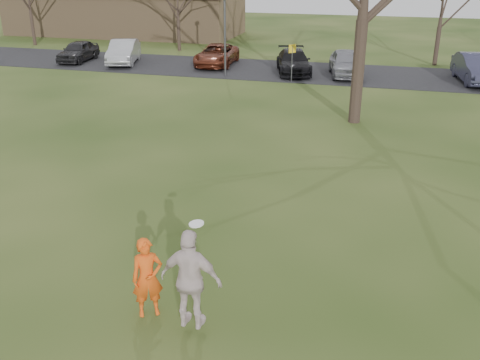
{
  "coord_description": "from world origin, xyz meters",
  "views": [
    {
      "loc": [
        3.25,
        -7.75,
        6.57
      ],
      "look_at": [
        0.0,
        4.0,
        1.5
      ],
      "focal_mm": 40.56,
      "sensor_mm": 36.0,
      "label": 1
    }
  ],
  "objects_px": {
    "car_0": "(78,51)",
    "car_5": "(476,68)",
    "car_4": "(346,63)",
    "building": "(125,11)",
    "car_1": "(124,52)",
    "lamp_post": "(225,6)",
    "catching_play": "(191,280)",
    "player_defender": "(147,278)",
    "car_2": "(217,55)",
    "car_3": "(294,62)"
  },
  "relations": [
    {
      "from": "car_1",
      "to": "car_3",
      "type": "xyz_separation_m",
      "value": [
        11.18,
        -0.12,
        -0.08
      ]
    },
    {
      "from": "player_defender",
      "to": "car_5",
      "type": "xyz_separation_m",
      "value": [
        8.66,
        24.15,
        -0.01
      ]
    },
    {
      "from": "car_5",
      "to": "car_0",
      "type": "bearing_deg",
      "value": 171.47
    },
    {
      "from": "car_3",
      "to": "building",
      "type": "distance_m",
      "value": 22.32
    },
    {
      "from": "car_0",
      "to": "car_5",
      "type": "xyz_separation_m",
      "value": [
        24.58,
        0.08,
        0.11
      ]
    },
    {
      "from": "car_3",
      "to": "catching_play",
      "type": "xyz_separation_m",
      "value": [
        2.52,
        -24.41,
        0.48
      ]
    },
    {
      "from": "lamp_post",
      "to": "car_5",
      "type": "bearing_deg",
      "value": 8.27
    },
    {
      "from": "car_0",
      "to": "car_3",
      "type": "bearing_deg",
      "value": -4.49
    },
    {
      "from": "car_2",
      "to": "lamp_post",
      "type": "distance_m",
      "value": 4.7
    },
    {
      "from": "car_5",
      "to": "catching_play",
      "type": "height_order",
      "value": "catching_play"
    },
    {
      "from": "player_defender",
      "to": "lamp_post",
      "type": "height_order",
      "value": "lamp_post"
    },
    {
      "from": "player_defender",
      "to": "catching_play",
      "type": "distance_m",
      "value": 1.15
    },
    {
      "from": "car_3",
      "to": "car_0",
      "type": "bearing_deg",
      "value": 164.76
    },
    {
      "from": "car_0",
      "to": "lamp_post",
      "type": "xyz_separation_m",
      "value": [
        10.77,
        -1.92,
        3.27
      ]
    },
    {
      "from": "player_defender",
      "to": "car_3",
      "type": "height_order",
      "value": "player_defender"
    },
    {
      "from": "player_defender",
      "to": "car_3",
      "type": "bearing_deg",
      "value": 61.79
    },
    {
      "from": "building",
      "to": "lamp_post",
      "type": "distance_m",
      "value": 20.99
    },
    {
      "from": "catching_play",
      "to": "building",
      "type": "height_order",
      "value": "building"
    },
    {
      "from": "car_1",
      "to": "lamp_post",
      "type": "relative_size",
      "value": 0.72
    },
    {
      "from": "car_4",
      "to": "building",
      "type": "relative_size",
      "value": 0.21
    },
    {
      "from": "car_2",
      "to": "catching_play",
      "type": "xyz_separation_m",
      "value": [
        7.69,
        -25.52,
        0.49
      ]
    },
    {
      "from": "car_4",
      "to": "car_5",
      "type": "relative_size",
      "value": 0.93
    },
    {
      "from": "player_defender",
      "to": "car_1",
      "type": "height_order",
      "value": "player_defender"
    },
    {
      "from": "building",
      "to": "car_0",
      "type": "bearing_deg",
      "value": -76.6
    },
    {
      "from": "car_0",
      "to": "lamp_post",
      "type": "bearing_deg",
      "value": -14.6
    },
    {
      "from": "car_3",
      "to": "car_4",
      "type": "distance_m",
      "value": 3.08
    },
    {
      "from": "car_4",
      "to": "catching_play",
      "type": "xyz_separation_m",
      "value": [
        -0.56,
        -24.44,
        0.4
      ]
    },
    {
      "from": "car_0",
      "to": "car_1",
      "type": "relative_size",
      "value": 0.86
    },
    {
      "from": "car_3",
      "to": "lamp_post",
      "type": "distance_m",
      "value": 5.28
    },
    {
      "from": "car_2",
      "to": "car_0",
      "type": "bearing_deg",
      "value": -176.98
    },
    {
      "from": "car_4",
      "to": "building",
      "type": "bearing_deg",
      "value": 135.92
    },
    {
      "from": "car_3",
      "to": "car_5",
      "type": "distance_m",
      "value": 10.14
    },
    {
      "from": "car_0",
      "to": "catching_play",
      "type": "xyz_separation_m",
      "value": [
        16.96,
        -24.42,
        0.48
      ]
    },
    {
      "from": "catching_play",
      "to": "lamp_post",
      "type": "height_order",
      "value": "lamp_post"
    },
    {
      "from": "lamp_post",
      "to": "catching_play",
      "type": "bearing_deg",
      "value": -74.61
    },
    {
      "from": "car_4",
      "to": "car_3",
      "type": "bearing_deg",
      "value": 169.53
    },
    {
      "from": "car_0",
      "to": "car_2",
      "type": "relative_size",
      "value": 0.83
    },
    {
      "from": "car_2",
      "to": "car_5",
      "type": "relative_size",
      "value": 1.0
    },
    {
      "from": "player_defender",
      "to": "building",
      "type": "distance_m",
      "value": 42.25
    },
    {
      "from": "car_0",
      "to": "car_4",
      "type": "distance_m",
      "value": 17.51
    },
    {
      "from": "car_3",
      "to": "car_5",
      "type": "relative_size",
      "value": 0.98
    },
    {
      "from": "car_1",
      "to": "car_4",
      "type": "relative_size",
      "value": 1.03
    },
    {
      "from": "car_5",
      "to": "lamp_post",
      "type": "xyz_separation_m",
      "value": [
        -13.82,
        -2.01,
        3.16
      ]
    },
    {
      "from": "car_1",
      "to": "lamp_post",
      "type": "xyz_separation_m",
      "value": [
        7.51,
        -2.04,
        3.19
      ]
    },
    {
      "from": "car_3",
      "to": "building",
      "type": "xyz_separation_m",
      "value": [
        -17.67,
        13.58,
        1.23
      ]
    },
    {
      "from": "car_3",
      "to": "building",
      "type": "height_order",
      "value": "building"
    },
    {
      "from": "car_4",
      "to": "catching_play",
      "type": "relative_size",
      "value": 2.13
    },
    {
      "from": "player_defender",
      "to": "car_5",
      "type": "relative_size",
      "value": 0.35
    },
    {
      "from": "player_defender",
      "to": "car_4",
      "type": "height_order",
      "value": "player_defender"
    },
    {
      "from": "car_4",
      "to": "car_1",
      "type": "bearing_deg",
      "value": 168.71
    }
  ]
}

